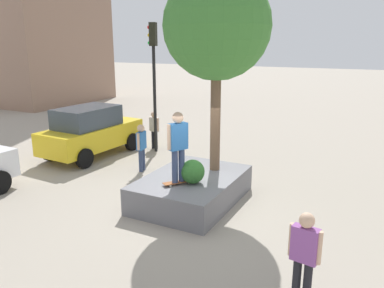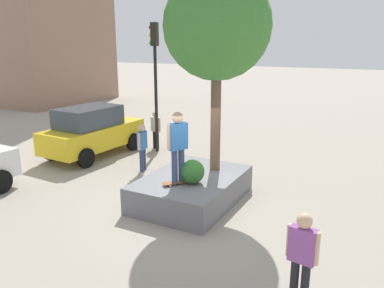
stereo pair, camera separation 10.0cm
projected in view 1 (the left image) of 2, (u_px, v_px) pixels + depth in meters
name	position (u px, v px, depth m)	size (l,w,h in m)	color
ground_plane	(182.00, 207.00, 10.15)	(120.00, 120.00, 0.00)	#9E9384
planter_ledge	(192.00, 189.00, 10.42)	(3.29, 2.29, 0.72)	slate
plaza_tree	(217.00, 27.00, 9.90)	(2.83, 2.83, 5.33)	brown
boxwood_shrub	(193.00, 172.00, 9.75)	(0.62, 0.62, 0.62)	#2D6628
skateboard	(178.00, 182.00, 9.73)	(0.77, 0.65, 0.07)	brown
skateboarder	(178.00, 142.00, 9.46)	(0.55, 0.40, 1.79)	navy
taxi_cab	(91.00, 131.00, 14.50)	(4.16, 2.07, 1.90)	gold
traffic_light_corner	(154.00, 66.00, 14.47)	(0.33, 0.37, 4.94)	black
pedestrian_crossing	(154.00, 127.00, 15.46)	(0.29, 0.50, 1.54)	black
bystander_watching	(304.00, 252.00, 6.19)	(0.25, 0.54, 1.62)	black
passerby_with_bag	(141.00, 144.00, 12.76)	(0.54, 0.25, 1.60)	navy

